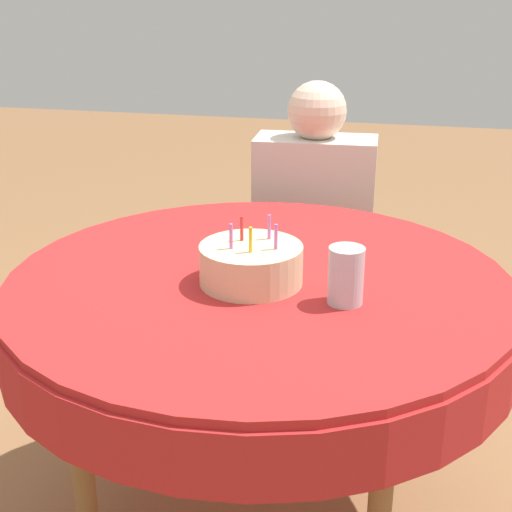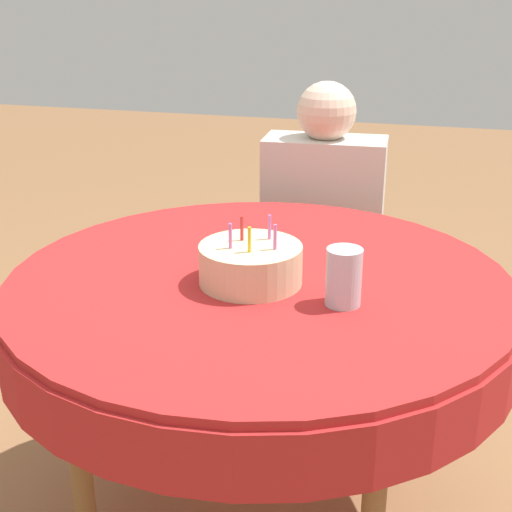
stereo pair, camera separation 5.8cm
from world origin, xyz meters
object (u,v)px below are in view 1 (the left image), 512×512
(person, at_px, (314,208))
(chair, at_px, (315,249))
(birthday_cake, at_px, (251,264))
(drinking_glass, at_px, (346,276))

(person, bearing_deg, chair, 90.00)
(chair, bearing_deg, person, -90.00)
(birthday_cake, bearing_deg, chair, 89.57)
(birthday_cake, bearing_deg, person, 89.18)
(person, height_order, birthday_cake, person)
(chair, relative_size, drinking_glass, 6.89)
(chair, xyz_separation_m, birthday_cake, (-0.01, -0.97, 0.32))
(person, relative_size, birthday_cake, 4.59)
(chair, height_order, birthday_cake, birthday_cake)
(drinking_glass, bearing_deg, birthday_cake, 165.40)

